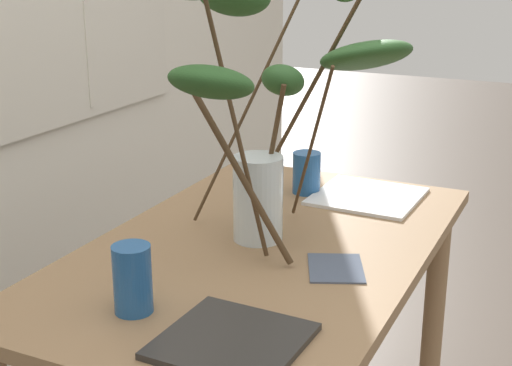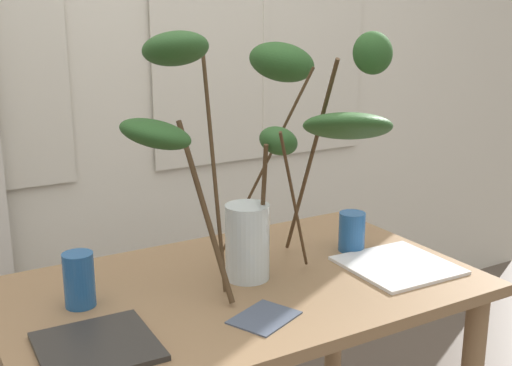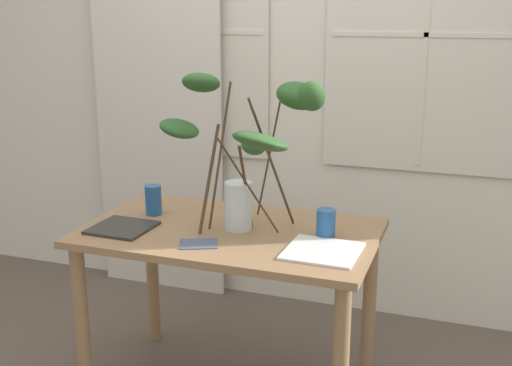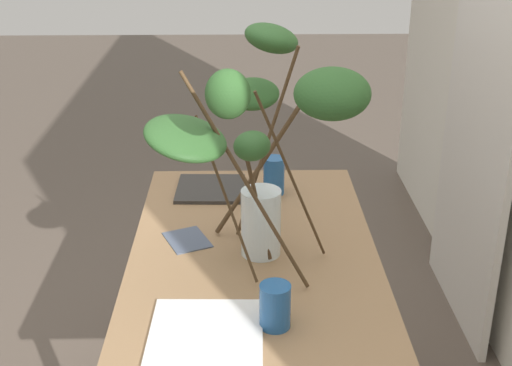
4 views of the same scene
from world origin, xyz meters
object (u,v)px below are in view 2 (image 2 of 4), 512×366
Objects in this scene: plate_square_left at (97,346)px; dining_table at (242,325)px; vase_with_branches at (266,125)px; drinking_glass_blue_left at (79,280)px; plate_square_right at (398,265)px; drinking_glass_blue_right at (352,232)px.

dining_table is at bearing 18.90° from plate_square_left.
vase_with_branches is at bearing 18.01° from plate_square_left.
drinking_glass_blue_left is 0.49× the size of plate_square_right.
vase_with_branches is 0.47m from drinking_glass_blue_right.
dining_table is at bearing 163.80° from plate_square_right.
plate_square_left is at bearing -97.38° from drinking_glass_blue_left.
dining_table is at bearing -166.52° from vase_with_branches.
vase_with_branches is 6.40× the size of drinking_glass_blue_right.
drinking_glass_blue_left reaches higher than drinking_glass_blue_right.
drinking_glass_blue_left is 0.81m from drinking_glass_blue_right.
dining_table is 0.48m from plate_square_left.
drinking_glass_blue_right is (0.81, -0.03, -0.01)m from drinking_glass_blue_left.
drinking_glass_blue_right is 0.49× the size of plate_square_left.
plate_square_right is (0.35, -0.15, -0.41)m from vase_with_branches.
plate_square_right is (0.87, 0.02, -0.00)m from plate_square_left.
plate_square_left is at bearing -161.10° from dining_table.
drinking_glass_blue_right is 0.86m from plate_square_left.
plate_square_left is at bearing -166.98° from drinking_glass_blue_right.
vase_with_branches is 0.55m from plate_square_right.
drinking_glass_blue_left is 0.24m from plate_square_left.
vase_with_branches is at bearing -175.60° from drinking_glass_blue_right.
drinking_glass_blue_left is at bearing 166.29° from plate_square_right.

